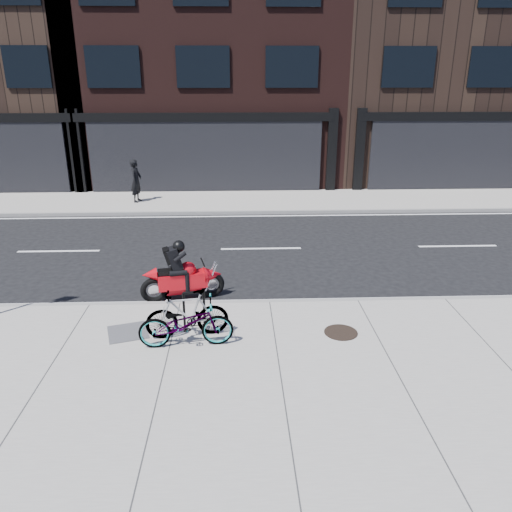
{
  "coord_description": "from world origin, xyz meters",
  "views": [
    {
      "loc": [
        -0.7,
        -12.11,
        4.93
      ],
      "look_at": [
        -0.27,
        -1.09,
        0.9
      ],
      "focal_mm": 35.0,
      "sensor_mm": 36.0,
      "label": 1
    }
  ],
  "objects_px": {
    "bicycle_rear": "(187,314)",
    "motorcycle": "(186,275)",
    "bicycle_front": "(186,323)",
    "manhole_cover": "(341,332)",
    "utility_grate": "(128,332)",
    "bike_rack": "(194,305)",
    "pedestrian": "(136,181)"
  },
  "relations": [
    {
      "from": "utility_grate",
      "to": "pedestrian",
      "type": "bearing_deg",
      "value": 99.33
    },
    {
      "from": "bike_rack",
      "to": "utility_grate",
      "type": "relative_size",
      "value": 1.02
    },
    {
      "from": "bicycle_rear",
      "to": "pedestrian",
      "type": "distance_m",
      "value": 11.46
    },
    {
      "from": "bicycle_rear",
      "to": "utility_grate",
      "type": "distance_m",
      "value": 1.31
    },
    {
      "from": "bike_rack",
      "to": "manhole_cover",
      "type": "height_order",
      "value": "bike_rack"
    },
    {
      "from": "motorcycle",
      "to": "pedestrian",
      "type": "relative_size",
      "value": 1.15
    },
    {
      "from": "bike_rack",
      "to": "bicycle_front",
      "type": "distance_m",
      "value": 0.79
    },
    {
      "from": "manhole_cover",
      "to": "utility_grate",
      "type": "relative_size",
      "value": 0.88
    },
    {
      "from": "bike_rack",
      "to": "pedestrian",
      "type": "bearing_deg",
      "value": 106.22
    },
    {
      "from": "bike_rack",
      "to": "bicycle_front",
      "type": "relative_size",
      "value": 0.43
    },
    {
      "from": "bike_rack",
      "to": "bicycle_rear",
      "type": "bearing_deg",
      "value": -102.4
    },
    {
      "from": "bicycle_rear",
      "to": "manhole_cover",
      "type": "xyz_separation_m",
      "value": [
        3.0,
        0.02,
        -0.47
      ]
    },
    {
      "from": "bicycle_front",
      "to": "bicycle_rear",
      "type": "bearing_deg",
      "value": -2.9
    },
    {
      "from": "motorcycle",
      "to": "manhole_cover",
      "type": "xyz_separation_m",
      "value": [
        3.21,
        -1.99,
        -0.45
      ]
    },
    {
      "from": "pedestrian",
      "to": "utility_grate",
      "type": "bearing_deg",
      "value": -159.92
    },
    {
      "from": "bicycle_front",
      "to": "motorcycle",
      "type": "relative_size",
      "value": 0.91
    },
    {
      "from": "motorcycle",
      "to": "manhole_cover",
      "type": "bearing_deg",
      "value": -44.1
    },
    {
      "from": "motorcycle",
      "to": "pedestrian",
      "type": "distance_m",
      "value": 9.48
    },
    {
      "from": "bicycle_front",
      "to": "utility_grate",
      "type": "height_order",
      "value": "bicycle_front"
    },
    {
      "from": "motorcycle",
      "to": "pedestrian",
      "type": "xyz_separation_m",
      "value": [
        -2.79,
        9.05,
        0.38
      ]
    },
    {
      "from": "bicycle_rear",
      "to": "manhole_cover",
      "type": "height_order",
      "value": "bicycle_rear"
    },
    {
      "from": "bike_rack",
      "to": "pedestrian",
      "type": "relative_size",
      "value": 0.46
    },
    {
      "from": "bicycle_front",
      "to": "utility_grate",
      "type": "bearing_deg",
      "value": 61.87
    },
    {
      "from": "utility_grate",
      "to": "bike_rack",
      "type": "bearing_deg",
      "value": 10.69
    },
    {
      "from": "bike_rack",
      "to": "manhole_cover",
      "type": "xyz_separation_m",
      "value": [
        2.91,
        -0.42,
        -0.44
      ]
    },
    {
      "from": "bicycle_rear",
      "to": "bike_rack",
      "type": "bearing_deg",
      "value": 159.05
    },
    {
      "from": "bicycle_rear",
      "to": "manhole_cover",
      "type": "relative_size",
      "value": 2.42
    },
    {
      "from": "bike_rack",
      "to": "motorcycle",
      "type": "bearing_deg",
      "value": 100.9
    },
    {
      "from": "manhole_cover",
      "to": "utility_grate",
      "type": "height_order",
      "value": "same"
    },
    {
      "from": "bike_rack",
      "to": "manhole_cover",
      "type": "relative_size",
      "value": 1.16
    },
    {
      "from": "bicycle_rear",
      "to": "pedestrian",
      "type": "height_order",
      "value": "pedestrian"
    },
    {
      "from": "bicycle_rear",
      "to": "motorcycle",
      "type": "xyz_separation_m",
      "value": [
        -0.21,
        2.01,
        -0.02
      ]
    }
  ]
}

